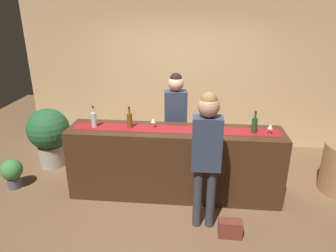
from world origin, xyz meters
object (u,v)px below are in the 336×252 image
(wine_glass_near_customer, at_px, (270,127))
(potted_plant_tall, at_px, (49,134))
(customer_sipping, at_px, (207,148))
(potted_plant_small, at_px, (12,172))
(bartender, at_px, (176,114))
(wine_bottle_amber, at_px, (130,120))
(wine_bottle_green, at_px, (254,125))
(handbag, at_px, (230,228))
(wine_glass_mid_counter, at_px, (153,121))
(wine_bottle_clear, at_px, (94,119))

(wine_glass_near_customer, height_order, potted_plant_tall, wine_glass_near_customer)
(customer_sipping, bearing_deg, potted_plant_small, 167.38)
(bartender, xyz_separation_m, potted_plant_small, (-2.41, -0.66, -0.77))
(bartender, bearing_deg, wine_glass_near_customer, 147.06)
(wine_bottle_amber, distance_m, potted_plant_tall, 1.77)
(wine_bottle_green, distance_m, handbag, 1.35)
(potted_plant_small, bearing_deg, wine_bottle_green, 0.99)
(customer_sipping, bearing_deg, wine_glass_mid_counter, 134.26)
(wine_bottle_green, bearing_deg, potted_plant_small, -179.01)
(bartender, relative_size, customer_sipping, 0.97)
(wine_bottle_amber, xyz_separation_m, wine_glass_near_customer, (1.88, -0.05, -0.01))
(wine_bottle_clear, bearing_deg, wine_bottle_amber, 2.54)
(wine_glass_near_customer, bearing_deg, wine_bottle_green, 172.62)
(wine_bottle_green, distance_m, wine_glass_mid_counter, 1.35)
(handbag, bearing_deg, wine_bottle_green, 69.17)
(bartender, relative_size, potted_plant_small, 3.63)
(bartender, xyz_separation_m, handbag, (0.77, -1.43, -0.93))
(wine_glass_near_customer, xyz_separation_m, handbag, (-0.52, -0.81, -1.01))
(customer_sipping, relative_size, potted_plant_small, 3.75)
(wine_glass_mid_counter, distance_m, handbag, 1.70)
(potted_plant_tall, bearing_deg, wine_glass_mid_counter, -18.76)
(customer_sipping, xyz_separation_m, potted_plant_small, (-2.86, 0.60, -0.81))
(customer_sipping, distance_m, handbag, 1.03)
(wine_glass_mid_counter, bearing_deg, potted_plant_tall, 161.24)
(wine_glass_near_customer, distance_m, bartender, 1.43)
(bartender, xyz_separation_m, potted_plant_tall, (-2.14, 0.10, -0.45))
(wine_bottle_amber, xyz_separation_m, wine_bottle_clear, (-0.50, -0.02, 0.00))
(wine_bottle_green, height_order, bartender, bartender)
(potted_plant_small, bearing_deg, wine_bottle_amber, 2.71)
(bartender, distance_m, potted_plant_small, 2.61)
(wine_bottle_clear, height_order, wine_glass_near_customer, wine_bottle_clear)
(wine_bottle_clear, height_order, wine_glass_mid_counter, wine_bottle_clear)
(potted_plant_small, distance_m, handbag, 3.27)
(wine_bottle_clear, bearing_deg, bartender, 28.58)
(potted_plant_tall, xyz_separation_m, handbag, (2.91, -1.53, -0.48))
(customer_sipping, bearing_deg, potted_plant_tall, 151.64)
(wine_bottle_amber, height_order, wine_glass_near_customer, wine_bottle_amber)
(potted_plant_tall, height_order, handbag, potted_plant_tall)
(wine_bottle_amber, distance_m, wine_bottle_green, 1.68)
(wine_glass_mid_counter, distance_m, bartender, 0.61)
(wine_bottle_amber, distance_m, wine_glass_mid_counter, 0.32)
(wine_bottle_amber, relative_size, potted_plant_tall, 0.30)
(wine_bottle_clear, relative_size, wine_glass_near_customer, 2.10)
(wine_bottle_green, height_order, potted_plant_tall, wine_bottle_green)
(wine_bottle_clear, bearing_deg, potted_plant_tall, 146.76)
(wine_glass_near_customer, xyz_separation_m, wine_glass_mid_counter, (-1.55, 0.08, 0.00))
(wine_bottle_green, distance_m, potted_plant_small, 3.60)
(wine_glass_mid_counter, bearing_deg, bartender, 63.45)
(wine_bottle_green, xyz_separation_m, wine_glass_near_customer, (0.20, -0.03, -0.01))
(handbag, bearing_deg, wine_glass_near_customer, 57.33)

